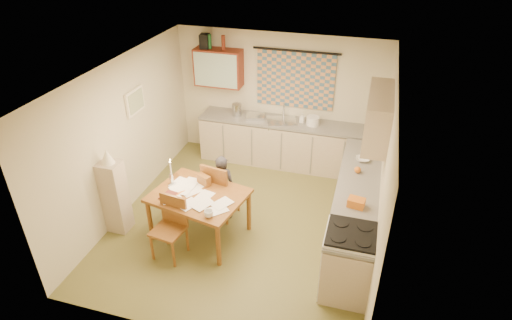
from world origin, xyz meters
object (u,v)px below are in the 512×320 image
(counter_right, at_px, (355,212))
(person, at_px, (222,187))
(stove, at_px, (347,262))
(shelf_stand, at_px, (115,197))
(counter_back, at_px, (285,143))
(chair_far, at_px, (221,199))
(dining_table, at_px, (200,214))

(counter_right, height_order, person, person)
(person, bearing_deg, stove, 147.54)
(counter_right, xyz_separation_m, shelf_stand, (-3.54, -0.82, 0.15))
(counter_back, bearing_deg, person, -106.79)
(counter_back, distance_m, counter_right, 2.38)
(chair_far, bearing_deg, stove, 163.25)
(shelf_stand, bearing_deg, dining_table, 9.82)
(dining_table, relative_size, shelf_stand, 1.25)
(stove, height_order, shelf_stand, shelf_stand)
(dining_table, distance_m, shelf_stand, 1.32)
(dining_table, bearing_deg, counter_right, 26.37)
(counter_back, height_order, dining_table, counter_back)
(counter_right, distance_m, chair_far, 2.12)
(chair_far, height_order, person, person)
(shelf_stand, bearing_deg, stove, -4.94)
(counter_right, height_order, chair_far, chair_far)
(counter_back, xyz_separation_m, dining_table, (-0.76, -2.45, -0.07))
(counter_back, bearing_deg, chair_far, -107.82)
(dining_table, bearing_deg, counter_back, 84.26)
(counter_right, bearing_deg, shelf_stand, -166.92)
(person, distance_m, shelf_stand, 1.64)
(counter_right, xyz_separation_m, stove, (0.00, -1.13, 0.04))
(person, bearing_deg, dining_table, 65.65)
(dining_table, relative_size, chair_far, 1.48)
(counter_back, relative_size, chair_far, 3.25)
(counter_back, distance_m, person, 2.01)
(stove, relative_size, person, 0.87)
(counter_back, distance_m, chair_far, 2.01)
(dining_table, distance_m, person, 0.58)
(counter_back, xyz_separation_m, stove, (1.50, -2.98, 0.04))
(dining_table, bearing_deg, chair_far, 86.45)
(chair_far, distance_m, person, 0.25)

